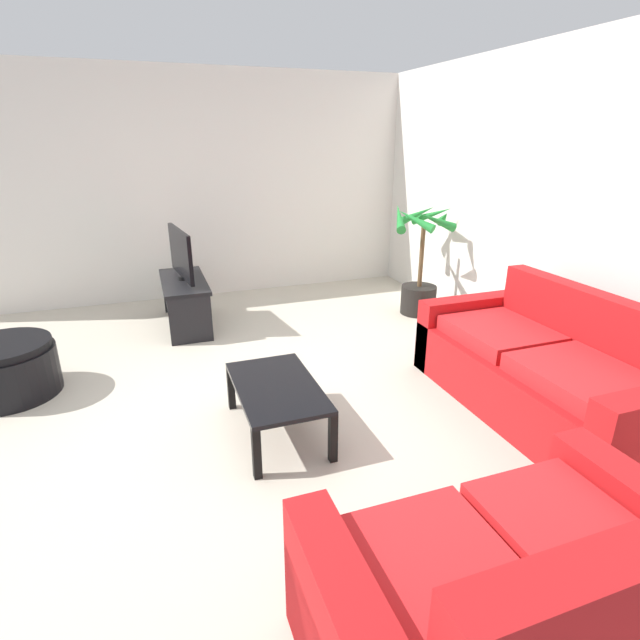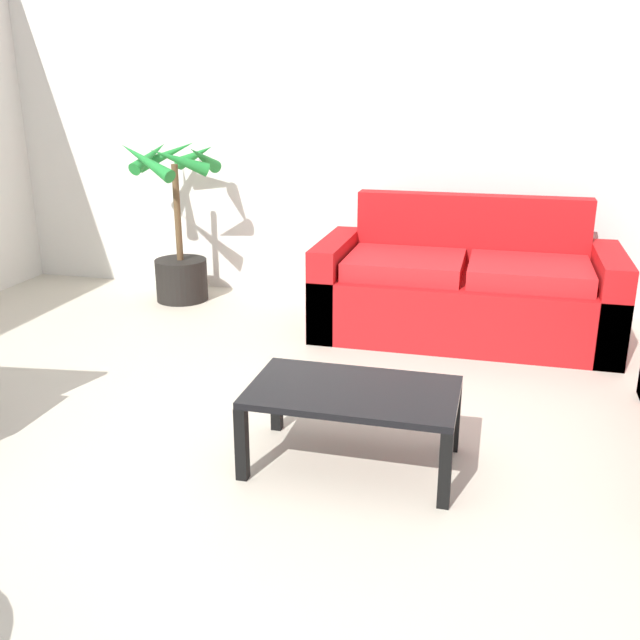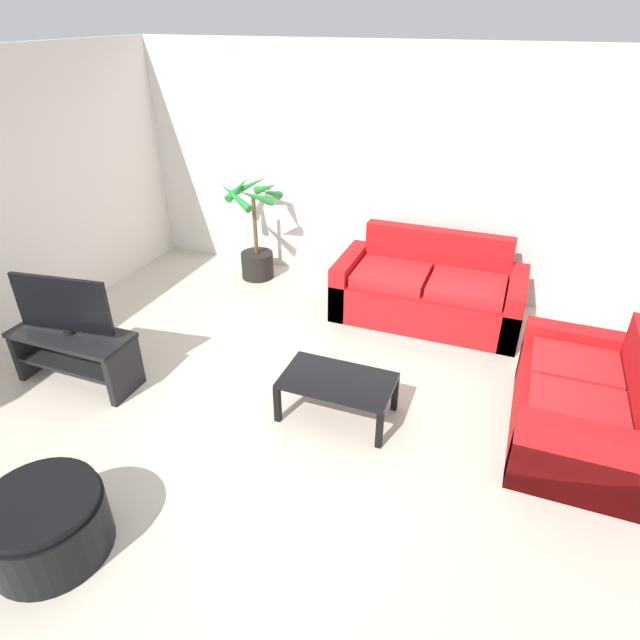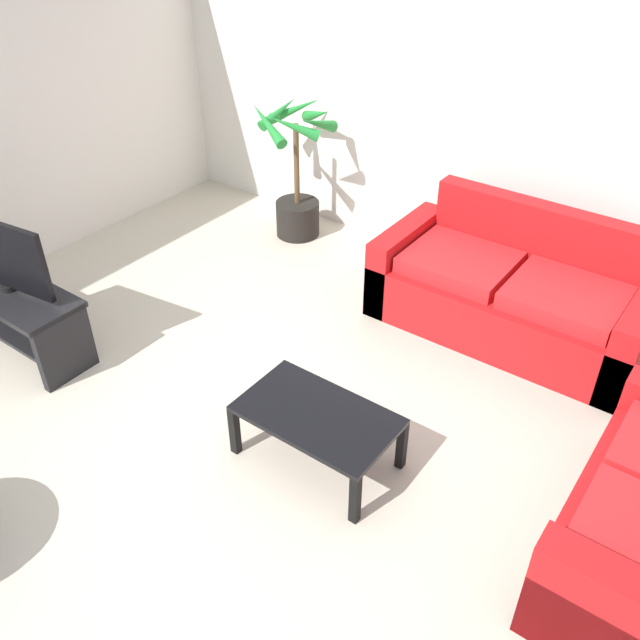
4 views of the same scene
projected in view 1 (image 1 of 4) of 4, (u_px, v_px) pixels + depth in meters
ground_plane at (215, 411)px, 3.68m from camera, size 6.60×6.60×0.00m
wall_back at (560, 210)px, 4.15m from camera, size 6.00×0.06×2.70m
wall_left at (170, 189)px, 5.85m from camera, size 0.06×6.00×2.70m
couch_main at (542, 374)px, 3.59m from camera, size 1.96×0.90×0.90m
couch_loveseat at (515, 607)px, 1.81m from camera, size 0.90×1.50×0.90m
tv_stand at (185, 296)px, 5.24m from camera, size 1.10×0.45×0.51m
tv at (181, 253)px, 5.07m from camera, size 0.88×0.16×0.54m
coffee_table at (277, 392)px, 3.30m from camera, size 0.91×0.54×0.37m
potted_palm at (420, 272)px, 5.55m from camera, size 0.71×0.77×1.25m
ottoman at (7, 369)px, 3.84m from camera, size 0.74×0.74×0.44m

